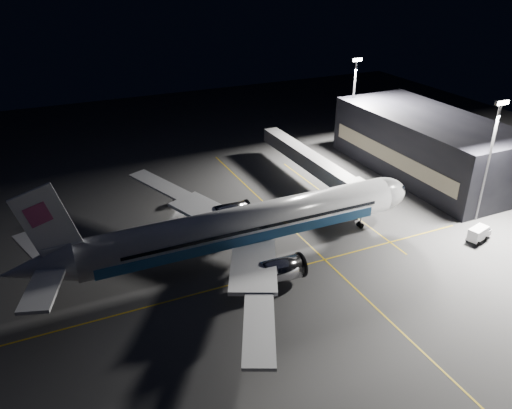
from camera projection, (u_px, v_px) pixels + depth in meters
The scene contains 14 objects.
ground at pixel (247, 255), 75.01m from camera, with size 200.00×200.00×0.00m, color #4C4C4F.
guide_line_main at pixel (305, 241), 78.74m from camera, with size 0.25×80.00×0.01m, color gold.
guide_line_cross at pixel (264, 276), 70.14m from camera, with size 70.00×0.25×0.01m, color gold.
guide_line_side at pixel (335, 201), 91.33m from camera, with size 0.25×40.00×0.01m, color gold.
airliner at pixel (240, 226), 72.29m from camera, with size 61.48×54.22×16.64m.
terminal at pixel (427, 145), 100.82m from camera, with size 18.12×40.00×12.00m.
jet_bridge at pixel (313, 163), 95.81m from camera, with size 3.60×34.40×6.30m.
floodlight_mast_north at pixel (354, 96), 110.33m from camera, with size 2.40×0.68×20.70m.
floodlight_mast_south at pixel (491, 151), 79.47m from camera, with size 2.40×0.67×20.70m.
service_truck at pixel (479, 233), 78.44m from camera, with size 4.84×2.94×2.32m.
baggage_tug at pixel (179, 200), 90.19m from camera, with size 2.68×2.32×1.70m.
safety_cone_a at pixel (258, 236), 79.47m from camera, with size 0.45×0.45×0.67m, color #FF500A.
safety_cone_b at pixel (244, 239), 78.62m from camera, with size 0.36×0.36×0.54m, color #FF500A.
safety_cone_c at pixel (215, 232), 80.59m from camera, with size 0.42×0.42×0.63m, color #FF500A.
Camera 1 is at (-25.24, -58.40, 40.49)m, focal length 35.00 mm.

